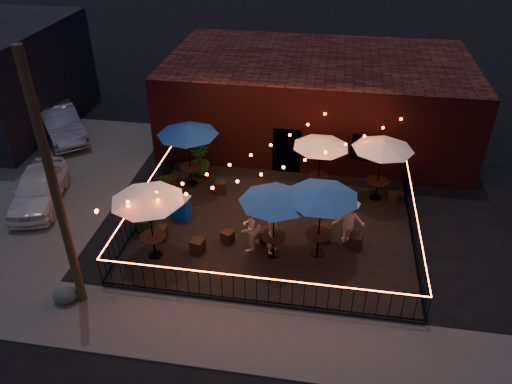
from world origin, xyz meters
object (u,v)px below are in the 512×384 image
(cafe_table_1, at_px, (188,131))
(cafe_table_5, at_px, (383,145))
(boulder, at_px, (65,294))
(cafe_table_0, at_px, (147,196))
(cafe_table_3, at_px, (321,143))
(cooler, at_px, (181,208))
(cafe_table_2, at_px, (275,197))
(cafe_table_4, at_px, (322,193))
(utility_pole, at_px, (55,192))

(cafe_table_1, xyz_separation_m, cafe_table_5, (7.60, 0.18, -0.10))
(cafe_table_5, bearing_deg, boulder, -143.02)
(cafe_table_0, xyz_separation_m, cafe_table_5, (7.60, 4.87, -0.04))
(cafe_table_3, bearing_deg, boulder, -135.03)
(cafe_table_0, bearing_deg, cafe_table_3, 43.06)
(cooler, bearing_deg, cafe_table_5, 31.24)
(cafe_table_2, relative_size, cafe_table_4, 0.81)
(cooler, bearing_deg, cafe_table_1, 107.85)
(cafe_table_0, distance_m, cafe_table_2, 4.06)
(cafe_table_0, height_order, cafe_table_3, cafe_table_0)
(cafe_table_4, relative_size, boulder, 3.86)
(utility_pole, distance_m, boulder, 3.71)
(utility_pole, relative_size, cafe_table_2, 3.10)
(cafe_table_0, height_order, cooler, cafe_table_0)
(cafe_table_5, height_order, boulder, cafe_table_5)
(cafe_table_1, relative_size, cafe_table_3, 0.99)
(cafe_table_1, distance_m, cafe_table_2, 5.65)
(cafe_table_2, height_order, cafe_table_3, cafe_table_2)
(utility_pole, bearing_deg, cafe_table_4, 24.72)
(cafe_table_0, height_order, cafe_table_2, cafe_table_0)
(cafe_table_1, distance_m, cooler, 3.17)
(cafe_table_0, relative_size, cafe_table_2, 1.03)
(utility_pole, distance_m, cafe_table_0, 3.10)
(utility_pole, relative_size, cafe_table_3, 2.72)
(utility_pole, distance_m, cafe_table_2, 6.50)
(utility_pole, bearing_deg, cooler, 67.44)
(cafe_table_0, xyz_separation_m, cafe_table_2, (4.00, 0.71, -0.07))
(cafe_table_5, bearing_deg, utility_pole, -142.28)
(cafe_table_0, bearing_deg, utility_pole, -125.52)
(cafe_table_4, distance_m, cooler, 5.71)
(cafe_table_5, bearing_deg, cafe_table_0, -147.33)
(cooler, relative_size, boulder, 1.16)
(cooler, xyz_separation_m, boulder, (-2.33, -4.66, -0.31))
(cafe_table_2, relative_size, boulder, 3.12)
(cafe_table_1, xyz_separation_m, cooler, (0.27, -2.44, -2.00))
(cafe_table_3, xyz_separation_m, cafe_table_5, (2.34, -0.05, 0.13))
(cafe_table_5, bearing_deg, cafe_table_4, -118.76)
(cafe_table_5, bearing_deg, cooler, -160.35)
(utility_pole, distance_m, cafe_table_1, 7.25)
(cafe_table_3, xyz_separation_m, boulder, (-7.33, -7.32, -2.08))
(cooler, distance_m, boulder, 5.22)
(cafe_table_2, distance_m, boulder, 7.16)
(cafe_table_5, xyz_separation_m, cooler, (-7.33, -2.62, -1.90))
(utility_pole, height_order, cooler, utility_pole)
(cafe_table_0, xyz_separation_m, boulder, (-2.07, -2.40, -2.26))
(cafe_table_1, xyz_separation_m, cafe_table_4, (5.49, -3.67, -0.02))
(cafe_table_5, distance_m, boulder, 12.30)
(cafe_table_4, bearing_deg, cafe_table_1, 146.19)
(cafe_table_0, distance_m, boulder, 3.89)
(utility_pole, relative_size, boulder, 9.69)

